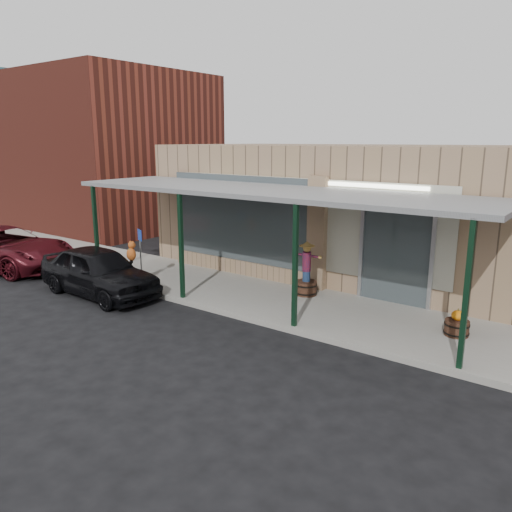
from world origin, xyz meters
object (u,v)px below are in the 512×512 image
Objects in this scene: barrel_scarecrow at (306,277)px; car_maroon at (4,248)px; handicap_sign at (140,248)px; parked_sedan at (99,271)px; barrel_pumpkin at (457,326)px.

barrel_scarecrow is 0.29× the size of car_maroon.
handicap_sign is at bearing -89.66° from car_maroon.
handicap_sign is 0.39× the size of parked_sedan.
barrel_scarecrow is 4.26m from barrel_pumpkin.
parked_sedan reaches higher than barrel_pumpkin.
handicap_sign is 0.31× the size of car_maroon.
barrel_pumpkin is 0.12× the size of car_maroon.
barrel_pumpkin is at bearing 16.69° from barrel_scarecrow.
handicap_sign is at bearing -172.01° from barrel_pumpkin.
barrel_scarecrow reaches higher than barrel_pumpkin.
car_maroon is at bearing -169.57° from barrel_pumpkin.
handicap_sign reaches higher than parked_sedan.
handicap_sign reaches higher than barrel_scarecrow.
barrel_scarecrow is 0.95× the size of handicap_sign.
barrel_scarecrow reaches higher than car_maroon.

